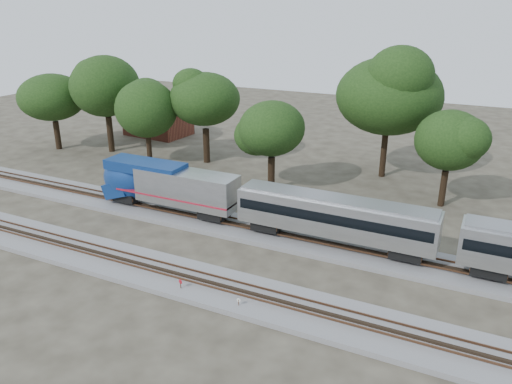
% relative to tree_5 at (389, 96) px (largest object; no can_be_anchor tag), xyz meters
% --- Properties ---
extents(ground, '(160.00, 160.00, 0.00)m').
position_rel_tree_5_xyz_m(ground, '(-9.39, -26.96, -9.68)').
color(ground, '#383328').
rests_on(ground, ground).
extents(track_far, '(160.00, 5.00, 0.73)m').
position_rel_tree_5_xyz_m(track_far, '(-9.39, -20.96, -9.48)').
color(track_far, slate).
rests_on(track_far, ground).
extents(track_near, '(160.00, 5.00, 0.73)m').
position_rel_tree_5_xyz_m(track_near, '(-9.39, -30.96, -9.48)').
color(track_near, slate).
rests_on(track_near, ground).
extents(switch_stand_red, '(0.34, 0.16, 1.11)m').
position_rel_tree_5_xyz_m(switch_stand_red, '(-7.21, -32.44, -8.97)').
color(switch_stand_red, '#512D19').
rests_on(switch_stand_red, ground).
extents(switch_stand_white, '(0.30, 0.06, 0.96)m').
position_rel_tree_5_xyz_m(switch_stand_white, '(-2.43, -32.55, -9.07)').
color(switch_stand_white, '#512D19').
rests_on(switch_stand_white, ground).
extents(switch_lever, '(0.58, 0.47, 0.30)m').
position_rel_tree_5_xyz_m(switch_lever, '(-1.26, -32.81, -9.53)').
color(switch_lever, '#512D19').
rests_on(switch_lever, ground).
extents(brick_building, '(9.92, 7.38, 4.52)m').
position_rel_tree_5_xyz_m(brick_building, '(-36.53, 4.93, -7.40)').
color(brick_building, brown).
rests_on(brick_building, ground).
extents(tree_0, '(7.52, 7.52, 10.60)m').
position_rel_tree_5_xyz_m(tree_0, '(-44.50, -8.13, -2.31)').
color(tree_0, black).
rests_on(tree_0, ground).
extents(tree_1, '(9.26, 9.26, 13.06)m').
position_rel_tree_5_xyz_m(tree_1, '(-36.81, -5.78, -0.58)').
color(tree_1, black).
rests_on(tree_1, ground).
extents(tree_2, '(7.32, 7.32, 10.32)m').
position_rel_tree_5_xyz_m(tree_2, '(-28.29, -8.21, -2.50)').
color(tree_2, black).
rests_on(tree_2, ground).
extents(tree_3, '(8.44, 8.44, 11.90)m').
position_rel_tree_5_xyz_m(tree_3, '(-22.02, -4.33, -1.39)').
color(tree_3, black).
rests_on(tree_3, ground).
extents(tree_4, '(7.15, 7.15, 10.09)m').
position_rel_tree_5_xyz_m(tree_4, '(-10.13, -10.12, -2.67)').
color(tree_4, black).
rests_on(tree_4, ground).
extents(tree_5, '(9.85, 9.85, 13.89)m').
position_rel_tree_5_xyz_m(tree_5, '(0.00, 0.00, 0.00)').
color(tree_5, black).
rests_on(tree_5, ground).
extents(tree_6, '(7.08, 7.08, 9.98)m').
position_rel_tree_5_xyz_m(tree_6, '(7.63, -6.70, -2.74)').
color(tree_6, black).
rests_on(tree_6, ground).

